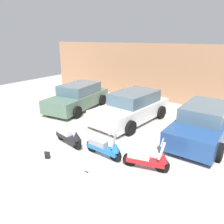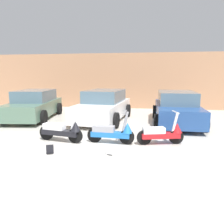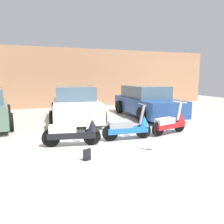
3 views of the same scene
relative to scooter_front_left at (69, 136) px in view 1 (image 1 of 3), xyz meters
name	(u,v)px [view 1 (image 1 of 3)]	position (x,y,z in m)	size (l,w,h in m)	color
ground_plane	(70,168)	(1.12, -1.11, -0.39)	(28.00, 28.00, 0.00)	beige
wall_back	(173,74)	(1.12, 7.87, 1.40)	(19.60, 0.12, 3.59)	tan
scooter_front_left	(69,136)	(0.00, 0.00, 0.00)	(1.57, 0.64, 1.10)	black
scooter_front_right	(105,147)	(1.65, 0.05, -0.01)	(1.53, 0.55, 1.06)	black
scooter_front_center	(148,159)	(3.21, 0.20, -0.02)	(1.47, 0.66, 1.04)	black
car_rear_left	(78,97)	(-2.87, 3.61, 0.29)	(2.40, 4.35, 1.42)	#51705B
car_rear_center	(132,107)	(0.70, 3.61, 0.30)	(2.43, 4.45, 1.45)	white
car_rear_right	(203,123)	(4.07, 3.43, 0.29)	(2.11, 4.25, 1.43)	navy
placard_near_left_scooter	(47,155)	(0.08, -1.14, -0.28)	(0.20, 0.17, 0.26)	black
placard_near_right_scooter	(87,168)	(1.73, -0.97, -0.28)	(0.20, 0.14, 0.26)	black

